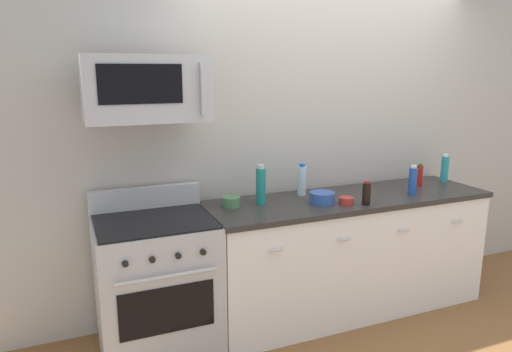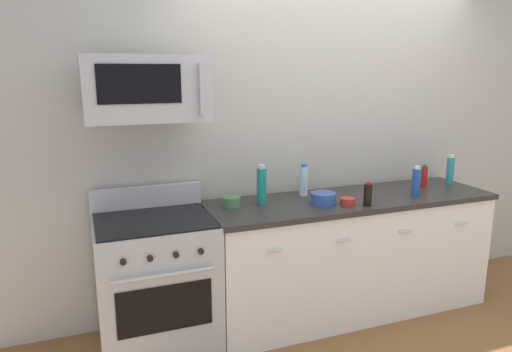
# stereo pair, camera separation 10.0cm
# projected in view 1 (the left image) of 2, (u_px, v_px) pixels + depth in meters

# --- Properties ---
(ground_plane) EXTENTS (6.38, 6.38, 0.00)m
(ground_plane) POSITION_uv_depth(u_px,v_px,m) (345.00, 307.00, 3.77)
(ground_plane) COLOR brown
(back_wall) EXTENTS (5.31, 0.10, 2.70)m
(back_wall) POSITION_uv_depth(u_px,v_px,m) (324.00, 134.00, 3.84)
(back_wall) COLOR #B7B2A8
(back_wall) RESTS_ON ground_plane
(counter_unit) EXTENTS (2.22, 0.66, 0.92)m
(counter_unit) POSITION_uv_depth(u_px,v_px,m) (348.00, 253.00, 3.66)
(counter_unit) COLOR white
(counter_unit) RESTS_ON ground_plane
(range_oven) EXTENTS (0.76, 0.69, 1.07)m
(range_oven) POSITION_uv_depth(u_px,v_px,m) (157.00, 285.00, 3.11)
(range_oven) COLOR #B7BABF
(range_oven) RESTS_ON ground_plane
(microwave) EXTENTS (0.74, 0.44, 0.40)m
(microwave) POSITION_uv_depth(u_px,v_px,m) (146.00, 88.00, 2.87)
(microwave) COLOR #B7BABF
(bottle_hot_sauce_red) EXTENTS (0.05, 0.05, 0.19)m
(bottle_hot_sauce_red) POSITION_uv_depth(u_px,v_px,m) (420.00, 175.00, 3.88)
(bottle_hot_sauce_red) COLOR #B21914
(bottle_hot_sauce_red) RESTS_ON countertop_slab
(bottle_soda_blue) EXTENTS (0.06, 0.06, 0.23)m
(bottle_soda_blue) POSITION_uv_depth(u_px,v_px,m) (413.00, 181.00, 3.61)
(bottle_soda_blue) COLOR #1E4CA5
(bottle_soda_blue) RESTS_ON countertop_slab
(bottle_water_clear) EXTENTS (0.07, 0.07, 0.24)m
(bottle_water_clear) POSITION_uv_depth(u_px,v_px,m) (302.00, 180.00, 3.58)
(bottle_water_clear) COLOR silver
(bottle_water_clear) RESTS_ON countertop_slab
(bottle_sparkling_teal) EXTENTS (0.07, 0.07, 0.29)m
(bottle_sparkling_teal) POSITION_uv_depth(u_px,v_px,m) (261.00, 185.00, 3.34)
(bottle_sparkling_teal) COLOR #197F7A
(bottle_sparkling_teal) RESTS_ON countertop_slab
(bottle_dish_soap) EXTENTS (0.06, 0.06, 0.24)m
(bottle_dish_soap) POSITION_uv_depth(u_px,v_px,m) (445.00, 169.00, 4.01)
(bottle_dish_soap) COLOR teal
(bottle_dish_soap) RESTS_ON countertop_slab
(bottle_soy_sauce_dark) EXTENTS (0.06, 0.06, 0.17)m
(bottle_soy_sauce_dark) POSITION_uv_depth(u_px,v_px,m) (366.00, 194.00, 3.34)
(bottle_soy_sauce_dark) COLOR black
(bottle_soy_sauce_dark) RESTS_ON countertop_slab
(bowl_blue_mixing) EXTENTS (0.18, 0.18, 0.08)m
(bowl_blue_mixing) POSITION_uv_depth(u_px,v_px,m) (322.00, 198.00, 3.37)
(bowl_blue_mixing) COLOR #2D519E
(bowl_blue_mixing) RESTS_ON countertop_slab
(bowl_green_glaze) EXTENTS (0.13, 0.13, 0.07)m
(bowl_green_glaze) POSITION_uv_depth(u_px,v_px,m) (231.00, 201.00, 3.30)
(bowl_green_glaze) COLOR #477A4C
(bowl_green_glaze) RESTS_ON countertop_slab
(bowl_red_small) EXTENTS (0.10, 0.10, 0.05)m
(bowl_red_small) POSITION_uv_depth(u_px,v_px,m) (346.00, 200.00, 3.36)
(bowl_red_small) COLOR #B72D28
(bowl_red_small) RESTS_ON countertop_slab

